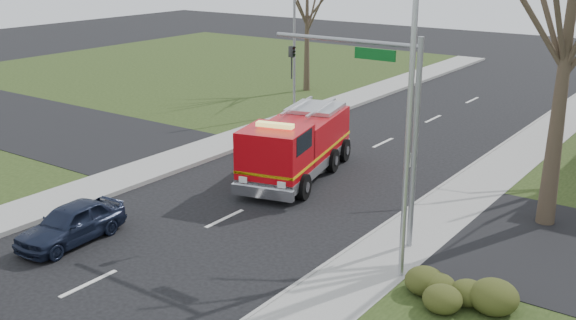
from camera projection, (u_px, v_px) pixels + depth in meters
The scene contains 11 objects.
ground at pixel (225, 219), 24.09m from camera, with size 120.00×120.00×0.00m, color black.
sidewalk_right at pixel (378, 262), 20.63m from camera, with size 2.40×80.00×0.15m, color gray.
sidewalk_left at pixel (109, 183), 27.51m from camera, with size 2.40×80.00×0.15m, color gray.
hedge_corner at pixel (453, 285), 18.14m from camera, with size 2.80×2.00×0.90m, color #333B15.
bare_tree_near at pixel (571, 9), 21.23m from camera, with size 6.00×6.00×12.00m.
bare_tree_left at pixel (307, 7), 43.46m from camera, with size 4.50×4.50×9.00m.
traffic_signal_mast at pixel (379, 101), 20.94m from camera, with size 5.29×0.18×6.80m.
streetlight_pole at pixel (407, 129), 18.36m from camera, with size 1.48×0.16×8.40m.
utility_pole_far at pixel (294, 55), 37.65m from camera, with size 0.14×0.14×7.00m, color gray.
fire_engine at pixel (296, 147), 28.07m from camera, with size 4.15×7.58×2.90m.
parked_car_maroon at pixel (71, 223), 22.03m from camera, with size 1.55×3.85×1.31m, color #171E33.
Camera 1 is at (14.84, -16.83, 9.29)m, focal length 42.00 mm.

